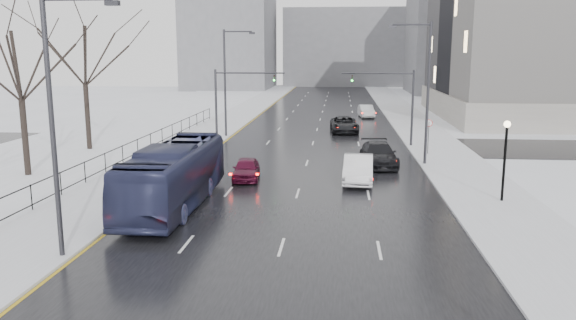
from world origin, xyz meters
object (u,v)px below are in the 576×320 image
(sedan_right_cross, at_px, (344,124))
(mast_signal_right, at_px, (400,99))
(tree_park_e, at_px, (90,150))
(no_uturn_sign, at_px, (429,126))
(mast_signal_left, at_px, (228,97))
(bus, at_px, (175,175))
(streetlight_l_far, at_px, (227,78))
(sedan_right_far, at_px, (379,154))
(sedan_center_near, at_px, (246,169))
(sedan_right_distant, at_px, (366,111))
(lamppost_r_mid, at_px, (505,149))
(streetlight_r_mid, at_px, (425,86))
(sedan_right_near, at_px, (358,169))
(tree_park_d, at_px, (28,176))
(streetlight_l_near, at_px, (57,116))

(sedan_right_cross, bearing_deg, mast_signal_right, -64.72)
(tree_park_e, bearing_deg, no_uturn_sign, 0.00)
(mast_signal_left, xyz_separation_m, bus, (1.18, -20.27, -2.42))
(streetlight_l_far, relative_size, sedan_right_far, 1.79)
(sedan_center_near, bearing_deg, sedan_right_distant, 70.41)
(tree_park_e, bearing_deg, lamppost_r_mid, -25.62)
(streetlight_r_mid, relative_size, sedan_right_cross, 1.76)
(streetlight_l_far, height_order, sedan_right_near, streetlight_l_far)
(mast_signal_right, relative_size, sedan_right_near, 1.28)
(no_uturn_sign, height_order, sedan_center_near, no_uturn_sign)
(lamppost_r_mid, relative_size, sedan_right_far, 0.77)
(tree_park_d, distance_m, streetlight_l_far, 21.17)
(streetlight_l_far, xyz_separation_m, bus, (2.02, -24.27, -3.94))
(streetlight_l_near, xyz_separation_m, bus, (2.02, 7.73, -3.94))
(streetlight_l_near, xyz_separation_m, mast_signal_left, (0.84, 28.00, -1.51))
(tree_park_d, xyz_separation_m, streetlight_l_far, (9.63, 18.00, 5.62))
(bus, height_order, sedan_center_near, bus)
(streetlight_r_mid, relative_size, sedan_right_distant, 2.18)
(tree_park_d, relative_size, no_uturn_sign, 4.63)
(streetlight_l_far, distance_m, no_uturn_sign, 19.41)
(mast_signal_right, xyz_separation_m, sedan_center_near, (-10.83, -13.72, -3.39))
(no_uturn_sign, bearing_deg, mast_signal_left, 166.40)
(tree_park_e, distance_m, no_uturn_sign, 27.50)
(tree_park_e, height_order, lamppost_r_mid, tree_park_e)
(sedan_right_far, bearing_deg, bus, -138.01)
(mast_signal_right, bearing_deg, tree_park_d, -150.88)
(tree_park_d, distance_m, lamppost_r_mid, 29.23)
(mast_signal_left, distance_m, sedan_center_near, 14.64)
(tree_park_e, xyz_separation_m, lamppost_r_mid, (29.20, -14.00, 2.94))
(sedan_center_near, bearing_deg, streetlight_l_near, -113.36)
(tree_park_e, bearing_deg, streetlight_l_near, -67.31)
(tree_park_e, xyz_separation_m, sedan_center_near, (14.70, -9.73, 0.72))
(streetlight_l_far, bearing_deg, streetlight_l_near, -90.00)
(tree_park_d, height_order, mast_signal_left, mast_signal_left)
(mast_signal_left, bearing_deg, streetlight_r_mid, -27.31)
(tree_park_d, relative_size, sedan_right_cross, 2.20)
(tree_park_d, bearing_deg, mast_signal_right, 29.12)
(tree_park_e, height_order, streetlight_l_near, streetlight_l_near)
(tree_park_e, xyz_separation_m, streetlight_r_mid, (26.37, -4.00, 5.62))
(mast_signal_right, bearing_deg, no_uturn_sign, -64.89)
(streetlight_l_far, height_order, bus, streetlight_l_far)
(sedan_right_cross, bearing_deg, sedan_right_near, -92.01)
(streetlight_l_far, xyz_separation_m, lamppost_r_mid, (19.17, -22.00, -2.67))
(sedan_right_near, bearing_deg, sedan_right_distant, 89.35)
(no_uturn_sign, bearing_deg, bus, -133.32)
(sedan_right_distant, bearing_deg, streetlight_l_near, -111.62)
(sedan_right_cross, bearing_deg, streetlight_l_near, -110.73)
(sedan_right_far, bearing_deg, no_uturn_sign, 43.43)
(bus, relative_size, sedan_right_far, 2.11)
(streetlight_l_near, distance_m, bus, 8.90)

